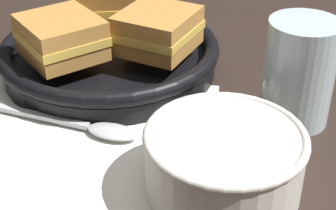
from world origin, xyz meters
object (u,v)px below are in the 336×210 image
soup_bowl (224,158)px  spoon (92,127)px  drinking_glass (299,73)px  skillet (110,56)px  sandwich_near_left (104,4)px  sandwich_far_left (158,30)px  sandwich_near_right (61,37)px

soup_bowl → spoon: bearing=163.2°
spoon → drinking_glass: (0.19, 0.09, 0.05)m
spoon → drinking_glass: size_ratio=1.53×
skillet → sandwich_near_left: bearing=117.9°
soup_bowl → spoon: soup_bowl is taller
sandwich_far_left → soup_bowl: bearing=-55.6°
soup_bowl → drinking_glass: bearing=71.4°
skillet → sandwich_far_left: sandwich_far_left is taller
soup_bowl → skillet: bearing=136.0°
sandwich_near_left → sandwich_far_left: same height
spoon → skillet: skillet is taller
spoon → drinking_glass: drinking_glass is taller
sandwich_near_right → drinking_glass: size_ratio=1.07×
soup_bowl → spoon: 0.16m
sandwich_far_left → spoon: bearing=-101.9°
sandwich_near_left → sandwich_near_right: (-0.00, -0.11, 0.00)m
soup_bowl → sandwich_near_left: size_ratio=1.21×
soup_bowl → drinking_glass: (0.05, 0.14, 0.02)m
drinking_glass → sandwich_near_right: bearing=-176.9°
sandwich_near_right → sandwich_far_left: 0.11m
sandwich_far_left → sandwich_near_right: bearing=-152.1°
soup_bowl → sandwich_near_left: sandwich_near_left is taller
skillet → sandwich_near_left: sandwich_near_left is taller
spoon → sandwich_near_left: bearing=111.4°
sandwich_near_right → soup_bowl: bearing=-29.6°
spoon → sandwich_near_right: 0.12m
skillet → sandwich_far_left: bearing=-2.1°
sandwich_near_right → sandwich_far_left: size_ratio=1.19×
spoon → sandwich_near_left: (-0.07, 0.19, 0.06)m
sandwich_near_left → sandwich_far_left: size_ratio=1.14×
sandwich_near_left → drinking_glass: 0.28m
sandwich_near_left → soup_bowl: bearing=-47.6°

